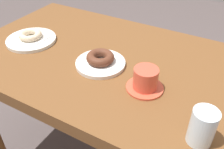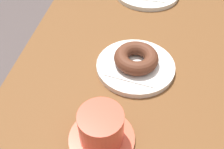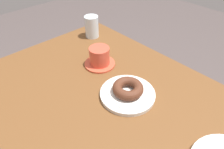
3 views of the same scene
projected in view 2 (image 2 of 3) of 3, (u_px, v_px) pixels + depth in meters
name	position (u px, v px, depth m)	size (l,w,h in m)	color
table	(155.00, 83.00, 0.72)	(1.18, 0.75, 0.71)	brown
plate_chocolate_ring	(135.00, 66.00, 0.64)	(0.20, 0.20, 0.01)	silver
napkin_chocolate_ring	(136.00, 64.00, 0.63)	(0.13, 0.13, 0.00)	white
donut_chocolate_ring	(136.00, 58.00, 0.62)	(0.11, 0.11, 0.04)	#542C1C
coffee_cup	(101.00, 129.00, 0.47)	(0.13, 0.13, 0.08)	#D15136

